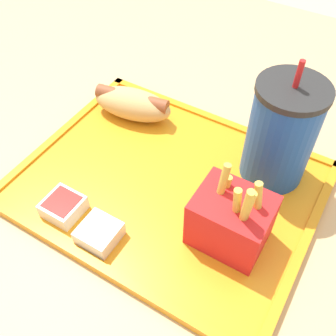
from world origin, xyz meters
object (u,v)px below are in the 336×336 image
object	(u,v)px
sauce_cup_mayo	(99,233)
soda_cup	(281,133)
sauce_cup_ketchup	(63,206)
hot_dog_far	(132,103)
fries_carton	(231,220)

from	to	relation	value
sauce_cup_mayo	soda_cup	bearing A→B (deg)	56.56
soda_cup	sauce_cup_ketchup	xyz separation A→B (m)	(-0.20, -0.20, -0.06)
sauce_cup_mayo	sauce_cup_ketchup	world-z (taller)	same
hot_dog_far	sauce_cup_mayo	world-z (taller)	hot_dog_far
soda_cup	hot_dog_far	distance (m)	0.24
soda_cup	fries_carton	world-z (taller)	soda_cup
hot_dog_far	fries_carton	size ratio (longest dim) A/B	1.10
soda_cup	hot_dog_far	xyz separation A→B (m)	(-0.24, -0.00, -0.05)
hot_dog_far	soda_cup	bearing A→B (deg)	0.35
fries_carton	sauce_cup_ketchup	world-z (taller)	fries_carton
hot_dog_far	sauce_cup_ketchup	world-z (taller)	hot_dog_far
hot_dog_far	sauce_cup_mayo	xyz separation A→B (m)	(0.09, -0.21, -0.01)
soda_cup	sauce_cup_mayo	size ratio (longest dim) A/B	3.95
sauce_cup_mayo	fries_carton	bearing A→B (deg)	31.34
hot_dog_far	fries_carton	bearing A→B (deg)	-29.25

